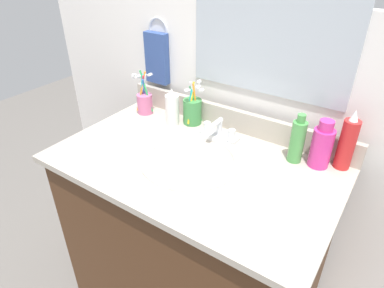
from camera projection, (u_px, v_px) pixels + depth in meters
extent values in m
cube|color=#4C2D19|center=(193.00, 244.00, 1.39)|extent=(0.95, 0.55, 0.78)
cube|color=#B2A899|center=(193.00, 164.00, 1.18)|extent=(0.99, 0.59, 0.02)
cube|color=#B2A899|center=(232.00, 119.00, 1.35)|extent=(0.99, 0.02, 0.09)
cube|color=white|center=(236.00, 154.00, 1.50)|extent=(2.09, 0.04, 1.30)
cube|color=#B2BCC6|center=(272.00, 14.00, 1.12)|extent=(0.60, 0.01, 0.56)
torus|color=silver|center=(158.00, 29.00, 1.42)|extent=(0.10, 0.01, 0.10)
cube|color=#334C8C|center=(157.00, 58.00, 1.47)|extent=(0.11, 0.04, 0.22)
torus|color=white|center=(190.00, 159.00, 1.18)|extent=(0.35, 0.35, 0.02)
ellipsoid|color=white|center=(190.00, 170.00, 1.20)|extent=(0.30, 0.30, 0.11)
cylinder|color=#B2B5BA|center=(190.00, 177.00, 1.22)|extent=(0.04, 0.04, 0.01)
cube|color=silver|center=(219.00, 135.00, 1.32)|extent=(0.16, 0.05, 0.01)
cylinder|color=silver|center=(219.00, 127.00, 1.30)|extent=(0.02, 0.02, 0.06)
cylinder|color=silver|center=(215.00, 124.00, 1.26)|extent=(0.02, 0.09, 0.02)
cylinder|color=silver|center=(207.00, 126.00, 1.33)|extent=(0.03, 0.03, 0.04)
cylinder|color=silver|center=(232.00, 134.00, 1.28)|extent=(0.03, 0.03, 0.04)
cylinder|color=red|center=(347.00, 145.00, 1.10)|extent=(0.05, 0.05, 0.18)
cone|color=white|center=(355.00, 115.00, 1.05)|extent=(0.03, 0.03, 0.04)
cylinder|color=#4C9E4C|center=(297.00, 142.00, 1.14)|extent=(0.05, 0.05, 0.15)
cylinder|color=#4C9E4C|center=(302.00, 118.00, 1.10)|extent=(0.03, 0.03, 0.03)
cylinder|color=white|center=(172.00, 110.00, 1.39)|extent=(0.06, 0.06, 0.13)
cone|color=white|center=(172.00, 92.00, 1.34)|extent=(0.03, 0.03, 0.03)
cylinder|color=#D8338C|center=(321.00, 148.00, 1.12)|extent=(0.07, 0.07, 0.14)
cylinder|color=#D8338C|center=(327.00, 125.00, 1.08)|extent=(0.05, 0.05, 0.03)
cylinder|color=#D16693|center=(145.00, 104.00, 1.48)|extent=(0.07, 0.07, 0.09)
cylinder|color=#D8333F|center=(143.00, 92.00, 1.47)|extent=(0.04, 0.03, 0.17)
cube|color=white|center=(141.00, 76.00, 1.44)|extent=(0.01, 0.02, 0.01)
cylinder|color=blue|center=(144.00, 94.00, 1.47)|extent=(0.04, 0.04, 0.15)
cube|color=white|center=(143.00, 79.00, 1.46)|extent=(0.01, 0.02, 0.01)
cylinder|color=white|center=(141.00, 92.00, 1.46)|extent=(0.05, 0.04, 0.17)
cube|color=white|center=(134.00, 77.00, 1.42)|extent=(0.01, 0.02, 0.01)
cylinder|color=#26B2B2|center=(141.00, 93.00, 1.46)|extent=(0.03, 0.02, 0.17)
cube|color=white|center=(137.00, 77.00, 1.42)|extent=(0.01, 0.02, 0.01)
cylinder|color=green|center=(146.00, 91.00, 1.45)|extent=(0.05, 0.02, 0.18)
cube|color=white|center=(150.00, 75.00, 1.40)|extent=(0.01, 0.02, 0.01)
cylinder|color=orange|center=(141.00, 92.00, 1.45)|extent=(0.04, 0.04, 0.18)
cube|color=white|center=(134.00, 75.00, 1.41)|extent=(0.01, 0.02, 0.01)
cylinder|color=#3F8C47|center=(192.00, 112.00, 1.39)|extent=(0.08, 0.08, 0.11)
cylinder|color=white|center=(195.00, 100.00, 1.38)|extent=(0.02, 0.05, 0.18)
cube|color=white|center=(199.00, 82.00, 1.35)|extent=(0.01, 0.02, 0.01)
cylinder|color=yellow|center=(191.00, 103.00, 1.36)|extent=(0.02, 0.06, 0.17)
cube|color=white|center=(188.00, 90.00, 1.31)|extent=(0.01, 0.02, 0.01)
cylinder|color=green|center=(196.00, 104.00, 1.37)|extent=(0.05, 0.03, 0.15)
cube|color=white|center=(201.00, 90.00, 1.34)|extent=(0.01, 0.02, 0.01)
cylinder|color=#26B2B2|center=(190.00, 105.00, 1.37)|extent=(0.02, 0.03, 0.16)
cube|color=white|center=(187.00, 90.00, 1.33)|extent=(0.01, 0.02, 0.01)
cylinder|color=orange|center=(196.00, 103.00, 1.37)|extent=(0.03, 0.01, 0.17)
cube|color=white|center=(198.00, 87.00, 1.33)|extent=(0.01, 0.02, 0.01)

